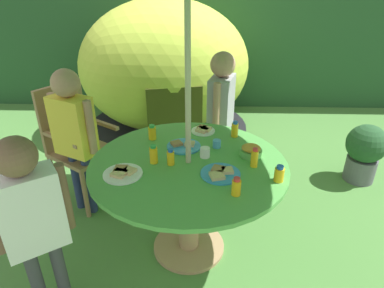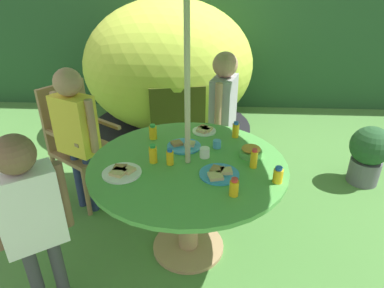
# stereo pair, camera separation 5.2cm
# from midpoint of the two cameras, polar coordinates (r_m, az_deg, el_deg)

# --- Properties ---
(ground_plane) EXTENTS (10.00, 10.00, 0.02)m
(ground_plane) POSITION_cam_midpoint_polar(r_m,az_deg,el_deg) (2.67, -1.12, -17.35)
(ground_plane) COLOR #477A38
(hedge_backdrop) EXTENTS (9.00, 0.70, 2.15)m
(hedge_backdrop) POSITION_cam_midpoint_polar(r_m,az_deg,el_deg) (5.35, 0.62, 18.72)
(hedge_backdrop) COLOR #234C28
(hedge_backdrop) RESTS_ON ground_plane
(garden_table) EXTENTS (1.31, 1.31, 0.75)m
(garden_table) POSITION_cam_midpoint_polar(r_m,az_deg,el_deg) (2.30, -1.25, -6.91)
(garden_table) COLOR tan
(garden_table) RESTS_ON ground_plane
(wooden_chair) EXTENTS (0.65, 0.64, 1.04)m
(wooden_chair) POSITION_cam_midpoint_polar(r_m,az_deg,el_deg) (3.11, -19.82, 0.85)
(wooden_chair) COLOR #93704C
(wooden_chair) RESTS_ON ground_plane
(dome_tent) EXTENTS (2.56, 2.56, 1.63)m
(dome_tent) POSITION_cam_midpoint_polar(r_m,az_deg,el_deg) (4.35, -4.97, 13.02)
(dome_tent) COLOR #B2C63F
(dome_tent) RESTS_ON ground_plane
(potted_plant) EXTENTS (0.38, 0.38, 0.59)m
(potted_plant) POSITION_cam_midpoint_polar(r_m,az_deg,el_deg) (3.64, 27.07, -1.04)
(potted_plant) COLOR #595960
(potted_plant) RESTS_ON ground_plane
(child_in_grey_shirt) EXTENTS (0.27, 0.42, 1.28)m
(child_in_grey_shirt) POSITION_cam_midpoint_polar(r_m,az_deg,el_deg) (3.03, 4.53, 6.88)
(child_in_grey_shirt) COLOR #3F3F47
(child_in_grey_shirt) RESTS_ON ground_plane
(child_in_yellow_shirt) EXTENTS (0.39, 0.30, 1.25)m
(child_in_yellow_shirt) POSITION_cam_midpoint_polar(r_m,az_deg,el_deg) (2.78, -20.16, 2.88)
(child_in_yellow_shirt) COLOR navy
(child_in_yellow_shirt) RESTS_ON ground_plane
(child_in_white_shirt) EXTENTS (0.35, 0.32, 1.19)m
(child_in_white_shirt) POSITION_cam_midpoint_polar(r_m,az_deg,el_deg) (1.96, -26.53, -10.36)
(child_in_white_shirt) COLOR #3F3F47
(child_in_white_shirt) RESTS_ON ground_plane
(snack_bowl) EXTENTS (0.15, 0.15, 0.08)m
(snack_bowl) POSITION_cam_midpoint_polar(r_m,az_deg,el_deg) (2.30, 9.41, -1.14)
(snack_bowl) COLOR #66B259
(snack_bowl) RESTS_ON garden_table
(plate_back_edge) EXTENTS (0.25, 0.25, 0.03)m
(plate_back_edge) POSITION_cam_midpoint_polar(r_m,az_deg,el_deg) (2.07, 4.16, -4.99)
(plate_back_edge) COLOR #338CD8
(plate_back_edge) RESTS_ON garden_table
(plate_near_right) EXTENTS (0.24, 0.24, 0.03)m
(plate_near_right) POSITION_cam_midpoint_polar(r_m,az_deg,el_deg) (2.39, -2.06, -0.29)
(plate_near_right) COLOR #338CD8
(plate_near_right) RESTS_ON garden_table
(plate_center_back) EXTENTS (0.19, 0.19, 0.03)m
(plate_center_back) POSITION_cam_midpoint_polar(r_m,az_deg,el_deg) (2.62, 1.38, 2.41)
(plate_center_back) COLOR white
(plate_center_back) RESTS_ON garden_table
(plate_near_left) EXTENTS (0.24, 0.24, 0.03)m
(plate_near_left) POSITION_cam_midpoint_polar(r_m,az_deg,el_deg) (2.12, -12.45, -4.85)
(plate_near_left) COLOR white
(plate_near_left) RESTS_ON garden_table
(juice_bottle_far_left) EXTENTS (0.05, 0.05, 0.13)m
(juice_bottle_far_left) POSITION_cam_midpoint_polar(r_m,az_deg,el_deg) (2.19, -7.26, -1.80)
(juice_bottle_far_left) COLOR yellow
(juice_bottle_far_left) RESTS_ON garden_table
(juice_bottle_far_right) EXTENTS (0.05, 0.05, 0.12)m
(juice_bottle_far_right) POSITION_cam_midpoint_polar(r_m,az_deg,el_deg) (2.54, 6.75, 2.47)
(juice_bottle_far_right) COLOR yellow
(juice_bottle_far_right) RESTS_ON garden_table
(juice_bottle_center_front) EXTENTS (0.05, 0.05, 0.13)m
(juice_bottle_center_front) POSITION_cam_midpoint_polar(r_m,az_deg,el_deg) (2.16, 9.96, -2.38)
(juice_bottle_center_front) COLOR yellow
(juice_bottle_center_front) RESTS_ON garden_table
(juice_bottle_mid_left) EXTENTS (0.06, 0.06, 0.10)m
(juice_bottle_mid_left) POSITION_cam_midpoint_polar(r_m,az_deg,el_deg) (2.05, 13.98, -5.00)
(juice_bottle_mid_left) COLOR yellow
(juice_bottle_mid_left) RESTS_ON garden_table
(juice_bottle_mid_right) EXTENTS (0.05, 0.05, 0.11)m
(juice_bottle_mid_right) POSITION_cam_midpoint_polar(r_m,az_deg,el_deg) (1.88, 6.80, -7.30)
(juice_bottle_mid_right) COLOR yellow
(juice_bottle_mid_right) RESTS_ON garden_table
(juice_bottle_front_edge) EXTENTS (0.05, 0.05, 0.11)m
(juice_bottle_front_edge) POSITION_cam_midpoint_polar(r_m,az_deg,el_deg) (2.16, -4.35, -2.29)
(juice_bottle_front_edge) COLOR yellow
(juice_bottle_front_edge) RESTS_ON garden_table
(juice_bottle_spot_a) EXTENTS (0.06, 0.06, 0.11)m
(juice_bottle_spot_a) POSITION_cam_midpoint_polar(r_m,az_deg,el_deg) (2.51, -7.41, 1.96)
(juice_bottle_spot_a) COLOR yellow
(juice_bottle_spot_a) RESTS_ON garden_table
(cup_near) EXTENTS (0.06, 0.06, 0.06)m
(cup_near) POSITION_cam_midpoint_polar(r_m,az_deg,el_deg) (2.38, 3.63, 0.04)
(cup_near) COLOR #4C99D8
(cup_near) RESTS_ON garden_table
(cup_far) EXTENTS (0.07, 0.07, 0.07)m
(cup_far) POSITION_cam_midpoint_polar(r_m,az_deg,el_deg) (2.25, 1.57, -1.45)
(cup_far) COLOR white
(cup_far) RESTS_ON garden_table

